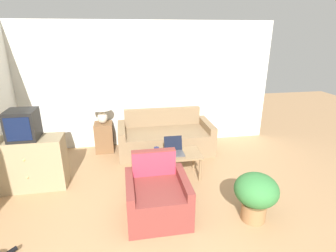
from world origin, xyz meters
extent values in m
cube|color=silver|center=(0.00, 3.81, 1.30)|extent=(5.81, 0.05, 2.60)
cube|color=white|center=(-0.67, 3.78, 1.55)|extent=(1.10, 0.01, 1.30)
cube|color=white|center=(0.53, 3.78, 1.55)|extent=(1.10, 0.01, 1.30)
cube|color=#846B4C|center=(0.49, 3.27, 0.22)|extent=(1.63, 0.90, 0.45)
cube|color=#846B4C|center=(0.49, 3.66, 0.41)|extent=(1.63, 0.12, 0.83)
cube|color=#846B4C|center=(-0.39, 3.27, 0.30)|extent=(0.14, 0.90, 0.60)
cube|color=#846B4C|center=(1.38, 3.27, 0.30)|extent=(0.14, 0.90, 0.60)
cube|color=brown|center=(0.05, 1.25, 0.22)|extent=(0.62, 0.81, 0.45)
cube|color=brown|center=(0.05, 1.61, 0.41)|extent=(0.62, 0.10, 0.82)
cube|color=brown|center=(-0.31, 1.25, 0.28)|extent=(0.10, 0.81, 0.57)
cube|color=brown|center=(0.41, 1.25, 0.28)|extent=(0.10, 0.81, 0.57)
cube|color=#B23347|center=(0.05, 1.55, 0.51)|extent=(0.61, 0.01, 0.59)
cube|color=#998460|center=(-1.82, 2.32, 0.42)|extent=(1.06, 0.43, 0.84)
sphere|color=tan|center=(-1.82, 2.10, 0.59)|extent=(0.04, 0.04, 0.04)
sphere|color=tan|center=(-1.82, 2.10, 0.29)|extent=(0.04, 0.04, 0.04)
cube|color=black|center=(-1.82, 2.32, 1.07)|extent=(0.42, 0.40, 0.45)
cube|color=#0F1938|center=(-1.82, 2.11, 1.07)|extent=(0.34, 0.01, 0.35)
cube|color=brown|center=(-0.76, 3.52, 0.31)|extent=(0.36, 0.36, 0.61)
ellipsoid|color=beige|center=(-0.76, 3.52, 0.73)|extent=(0.20, 0.20, 0.24)
cylinder|color=tan|center=(-0.76, 3.52, 0.88)|extent=(0.02, 0.02, 0.06)
cone|color=white|center=(-0.76, 3.52, 1.01)|extent=(0.40, 0.40, 0.20)
cube|color=#8E704C|center=(0.42, 2.24, 0.42)|extent=(1.01, 0.52, 0.03)
cylinder|color=#8E704C|center=(-0.04, 2.03, 0.20)|extent=(0.04, 0.04, 0.41)
cylinder|color=#8E704C|center=(0.87, 2.03, 0.20)|extent=(0.04, 0.04, 0.41)
cylinder|color=#8E704C|center=(-0.04, 2.44, 0.20)|extent=(0.04, 0.04, 0.41)
cylinder|color=#8E704C|center=(0.87, 2.44, 0.20)|extent=(0.04, 0.04, 0.41)
cube|color=#47474C|center=(0.48, 2.21, 0.45)|extent=(0.31, 0.25, 0.02)
cube|color=black|center=(0.48, 2.36, 0.58)|extent=(0.31, 0.08, 0.24)
cylinder|color=gold|center=(0.19, 2.13, 0.49)|extent=(0.08, 0.08, 0.11)
cylinder|color=#191E4C|center=(0.19, 2.37, 0.48)|extent=(0.09, 0.09, 0.08)
cylinder|color=#996B42|center=(1.30, 0.97, 0.12)|extent=(0.32, 0.32, 0.24)
ellipsoid|color=#337538|center=(1.30, 0.97, 0.45)|extent=(0.57, 0.57, 0.43)
camera|label=1|loc=(-0.32, -1.68, 2.37)|focal=28.00mm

